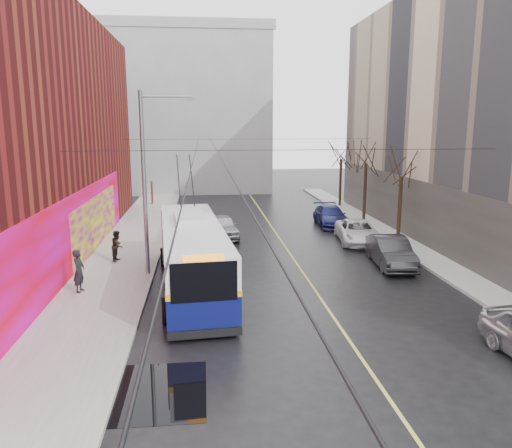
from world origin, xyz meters
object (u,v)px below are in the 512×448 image
Objects in this scene: streetlight_pole at (147,179)px; pedestrian_a at (79,271)px; trolleybus at (192,254)px; following_car at (222,226)px; parked_car_d at (331,216)px; tree_mid at (366,154)px; tree_far at (341,150)px; parked_car_c at (358,232)px; parked_car_b at (391,252)px; pedestrian_b at (117,246)px; tree_near at (402,164)px.

pedestrian_a is at bearing -138.24° from streetlight_pole.
following_car is (1.75, 10.42, -0.85)m from trolleybus.
parked_car_d is at bearing 48.81° from trolleybus.
tree_mid reaches higher than tree_far.
parked_car_c is at bearing -111.09° from tree_mid.
tree_far is 1.28× the size of parked_car_c.
tree_far is 20.22m from parked_car_b.
parked_car_b is 0.96× the size of parked_car_d.
pedestrian_b reaches higher than parked_car_b.
tree_mid is 20.55m from pedestrian_b.
streetlight_pole is 10.02m from following_car.
trolleybus is 7.42× the size of pedestrian_b.
streetlight_pole is at bearing -40.60° from pedestrian_a.
tree_mid is 1.39× the size of parked_car_b.
tree_mid is 24.13m from pedestrian_a.
parked_car_b is at bearing -49.08° from following_car.
pedestrian_a is (-15.25, -8.44, 0.39)m from parked_car_c.
tree_near is 3.36× the size of pedestrian_a.
tree_far is at bearing 54.56° from trolleybus.
streetlight_pole reaches higher than following_car.
pedestrian_b is (-4.14, 4.68, -0.63)m from trolleybus.
tree_far is at bearing 87.58° from parked_car_b.
streetlight_pole is at bearing -127.12° from tree_far.
tree_mid is 7.00m from tree_far.
pedestrian_b is (0.82, 5.09, -0.12)m from pedestrian_a.
pedestrian_b is at bearing -142.55° from following_car.
trolleybus is 2.41× the size of parked_car_c.
streetlight_pole is 14.34m from parked_car_c.
following_car is (-11.28, 2.29, -4.21)m from tree_near.
streetlight_pole is at bearing -172.78° from parked_car_b.
tree_far reaches higher than trolleybus.
parked_car_d is (-0.32, 5.58, 0.02)m from parked_car_c.
streetlight_pole is 0.73× the size of trolleybus.
parked_car_b is (10.40, 2.56, -0.82)m from trolleybus.
following_car is at bearing 168.51° from tree_near.
pedestrian_a is (-2.85, -2.54, -3.74)m from streetlight_pole.
parked_car_b is 1.07× the size of following_car.
streetlight_pole is 1.41× the size of tree_near.
tree_near is 3.84× the size of pedestrian_b.
trolleybus is at bearing -148.04° from tree_near.
pedestrian_b is at bearing -148.67° from tree_mid.
pedestrian_b is at bearing 176.96° from parked_car_b.
pedestrian_a is (-4.96, -0.42, -0.51)m from trolleybus.
tree_far is (0.00, 7.00, -0.11)m from tree_mid.
pedestrian_a is at bearing 179.84° from trolleybus.
trolleybus is at bearing -123.73° from parked_car_d.
parked_car_c is (10.29, 8.03, -0.90)m from trolleybus.
streetlight_pole reaches higher than parked_car_b.
tree_far is (0.00, 14.00, 0.17)m from tree_near.
tree_far is 1.47× the size of following_car.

